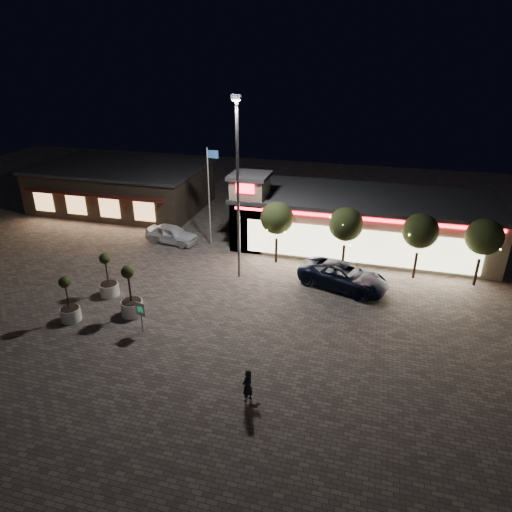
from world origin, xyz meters
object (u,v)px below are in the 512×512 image
(pickup_truck, at_px, (343,276))
(pedestrian, at_px, (247,386))
(white_sedan, at_px, (172,234))
(valet_sign, at_px, (141,312))
(planter_mid, at_px, (69,307))
(planter_left, at_px, (108,282))

(pickup_truck, xyz_separation_m, pedestrian, (-3.19, -12.29, 0.01))
(white_sedan, distance_m, valet_sign, 13.30)
(pickup_truck, xyz_separation_m, planter_mid, (-15.31, -8.46, 0.06))
(pickup_truck, distance_m, white_sedan, 15.14)
(pickup_truck, xyz_separation_m, white_sedan, (-14.55, 4.17, -0.07))
(valet_sign, bearing_deg, planter_left, 141.28)
(pickup_truck, height_order, valet_sign, valet_sign)
(pickup_truck, bearing_deg, pedestrian, -175.72)
(planter_left, height_order, valet_sign, planter_left)
(white_sedan, relative_size, pedestrian, 2.67)
(valet_sign, bearing_deg, white_sedan, 107.51)
(pedestrian, bearing_deg, valet_sign, -89.38)
(white_sedan, height_order, valet_sign, valet_sign)
(pickup_truck, height_order, planter_left, planter_left)
(pickup_truck, height_order, planter_mid, planter_mid)
(pickup_truck, distance_m, pedestrian, 12.70)
(white_sedan, xyz_separation_m, planter_mid, (-0.76, -12.63, 0.13))
(planter_left, xyz_separation_m, valet_sign, (4.17, -3.35, 0.42))
(planter_mid, bearing_deg, pedestrian, -17.55)
(valet_sign, bearing_deg, pedestrian, -27.21)
(pedestrian, bearing_deg, planter_left, -93.90)
(pickup_truck, xyz_separation_m, planter_left, (-14.73, -5.16, 0.10))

